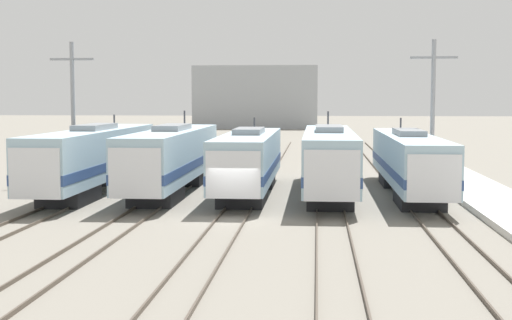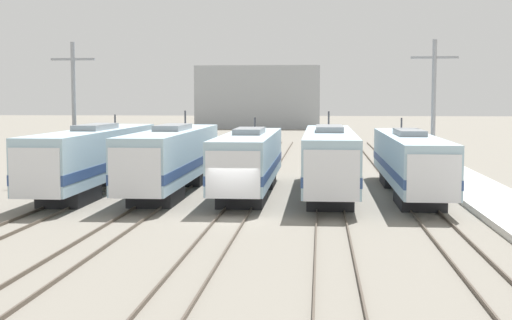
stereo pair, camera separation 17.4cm
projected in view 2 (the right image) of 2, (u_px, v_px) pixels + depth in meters
ground_plane at (232, 219)px, 35.52m from camera, size 400.00×400.00×0.00m
rail_pair_far_left at (41, 214)px, 36.39m from camera, size 1.50×120.00×0.15m
rail_pair_center_left at (135, 216)px, 35.95m from camera, size 1.51×120.00×0.15m
rail_pair_center at (232, 217)px, 35.51m from camera, size 1.51×120.00×0.15m
rail_pair_center_right at (331, 219)px, 35.07m from camera, size 1.51×120.00×0.15m
rail_pair_far_right at (433, 220)px, 34.63m from camera, size 1.50×120.00×0.15m
locomotive_far_left at (93, 158)px, 44.70m from camera, size 2.92×19.76×4.85m
locomotive_center_left at (172, 158)px, 44.67m from camera, size 2.98×18.96×5.13m
locomotive_center at (249, 161)px, 43.65m from camera, size 3.06×16.95×4.70m
locomotive_center_right at (329, 160)px, 43.65m from camera, size 3.02×19.06×5.10m
locomotive_far_right at (410, 162)px, 43.58m from camera, size 2.86×19.78×4.65m
catenary_tower_left at (74, 109)px, 49.10m from camera, size 3.07×0.30×9.82m
catenary_tower_right at (433, 110)px, 46.93m from camera, size 3.07×0.30×9.82m
depot_building at (259, 97)px, 139.72m from camera, size 23.99×9.37×12.12m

